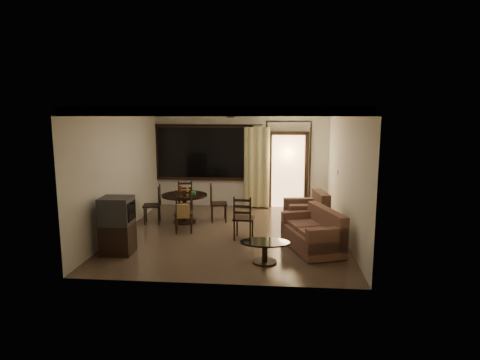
# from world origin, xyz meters

# --- Properties ---
(ground) EXTENTS (5.50, 5.50, 0.00)m
(ground) POSITION_xyz_m (0.00, 0.00, 0.00)
(ground) COLOR #7F6651
(ground) RESTS_ON ground
(room_shell) EXTENTS (5.50, 6.70, 5.50)m
(room_shell) POSITION_xyz_m (0.59, 1.77, 1.83)
(room_shell) COLOR beige
(room_shell) RESTS_ON ground
(dining_table) EXTENTS (1.13, 1.13, 0.93)m
(dining_table) POSITION_xyz_m (-1.26, 0.86, 0.56)
(dining_table) COLOR black
(dining_table) RESTS_ON ground
(dining_chair_west) EXTENTS (0.49, 0.49, 0.95)m
(dining_chair_west) POSITION_xyz_m (-2.04, 0.70, 0.28)
(dining_chair_west) COLOR black
(dining_chair_west) RESTS_ON ground
(dining_chair_east) EXTENTS (0.49, 0.49, 0.95)m
(dining_chair_east) POSITION_xyz_m (-0.44, 1.02, 0.28)
(dining_chair_east) COLOR black
(dining_chair_east) RESTS_ON ground
(dining_chair_south) EXTENTS (0.49, 0.54, 0.95)m
(dining_chair_south) POSITION_xyz_m (-1.10, 0.02, 0.31)
(dining_chair_south) COLOR black
(dining_chair_south) RESTS_ON ground
(dining_chair_north) EXTENTS (0.49, 0.49, 0.95)m
(dining_chair_north) POSITION_xyz_m (-1.41, 1.63, 0.28)
(dining_chair_north) COLOR black
(dining_chair_north) RESTS_ON ground
(tv_cabinet) EXTENTS (0.61, 0.54, 1.12)m
(tv_cabinet) POSITION_xyz_m (-2.05, -1.50, 0.56)
(tv_cabinet) COLOR black
(tv_cabinet) RESTS_ON ground
(sofa) EXTENTS (1.23, 1.68, 0.80)m
(sofa) POSITION_xyz_m (1.79, -0.92, 0.32)
(sofa) COLOR #43241F
(sofa) RESTS_ON ground
(armchair) EXTENTS (1.02, 1.02, 0.91)m
(armchair) POSITION_xyz_m (1.76, 0.32, 0.38)
(armchair) COLOR #43241F
(armchair) RESTS_ON ground
(coffee_table) EXTENTS (0.91, 0.55, 0.40)m
(coffee_table) POSITION_xyz_m (0.81, -1.74, 0.27)
(coffee_table) COLOR black
(coffee_table) RESTS_ON ground
(side_chair) EXTENTS (0.46, 0.46, 0.97)m
(side_chair) POSITION_xyz_m (0.31, -0.37, 0.29)
(side_chair) COLOR black
(side_chair) RESTS_ON ground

